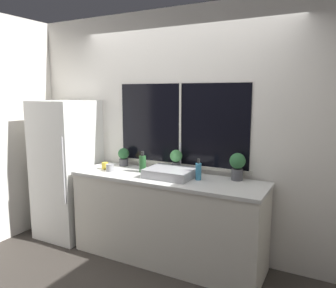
{
  "coord_description": "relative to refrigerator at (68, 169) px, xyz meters",
  "views": [
    {
      "loc": [
        1.57,
        -2.64,
        1.8
      ],
      "look_at": [
        0.02,
        0.29,
        1.27
      ],
      "focal_mm": 35.0,
      "sensor_mm": 36.0,
      "label": 1
    }
  ],
  "objects": [
    {
      "name": "mug_grey",
      "position": [
        0.73,
        -0.08,
        0.11
      ],
      "size": [
        0.09,
        0.09,
        0.08
      ],
      "color": "gray",
      "rests_on": "counter"
    },
    {
      "name": "potted_plant_center",
      "position": [
        1.41,
        0.22,
        0.22
      ],
      "size": [
        0.14,
        0.14,
        0.25
      ],
      "color": "#4C4C51",
      "rests_on": "counter"
    },
    {
      "name": "ground_plane",
      "position": [
        1.41,
        -0.3,
        -0.85
      ],
      "size": [
        14.0,
        14.0,
        0.0
      ],
      "primitive_type": "plane",
      "color": "#38332D"
    },
    {
      "name": "potted_plant_right",
      "position": [
        2.09,
        0.22,
        0.23
      ],
      "size": [
        0.16,
        0.16,
        0.28
      ],
      "color": "#4C4C51",
      "rests_on": "counter"
    },
    {
      "name": "wall_back",
      "position": [
        1.41,
        0.36,
        0.5
      ],
      "size": [
        8.0,
        0.09,
        2.7
      ],
      "color": "silver",
      "rests_on": "ground_plane"
    },
    {
      "name": "refrigerator",
      "position": [
        0.0,
        0.0,
        0.0
      ],
      "size": [
        0.64,
        0.69,
        1.7
      ],
      "color": "silver",
      "rests_on": "ground_plane"
    },
    {
      "name": "potted_plant_left",
      "position": [
        0.7,
        0.22,
        0.19
      ],
      "size": [
        0.13,
        0.13,
        0.21
      ],
      "color": "#4C4C51",
      "rests_on": "counter"
    },
    {
      "name": "mug_yellow",
      "position": [
        0.62,
        -0.03,
        0.11
      ],
      "size": [
        0.07,
        0.07,
        0.08
      ],
      "color": "gold",
      "rests_on": "counter"
    },
    {
      "name": "sink",
      "position": [
        1.44,
        0.02,
        0.12
      ],
      "size": [
        0.49,
        0.45,
        0.33
      ],
      "color": "#ADADB2",
      "rests_on": "counter"
    },
    {
      "name": "soap_bottle",
      "position": [
        1.75,
        0.05,
        0.16
      ],
      "size": [
        0.06,
        0.06,
        0.22
      ],
      "color": "teal",
      "rests_on": "counter"
    },
    {
      "name": "bottle_tall",
      "position": [
        1.07,
        0.06,
        0.17
      ],
      "size": [
        0.08,
        0.08,
        0.23
      ],
      "color": "#235128",
      "rests_on": "counter"
    },
    {
      "name": "counter",
      "position": [
        1.41,
        -0.0,
        -0.39
      ],
      "size": [
        2.08,
        0.61,
        0.92
      ],
      "color": "silver",
      "rests_on": "ground_plane"
    },
    {
      "name": "wall_left",
      "position": [
        -0.6,
        1.2,
        0.5
      ],
      "size": [
        0.06,
        7.0,
        2.7
      ],
      "color": "silver",
      "rests_on": "ground_plane"
    }
  ]
}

